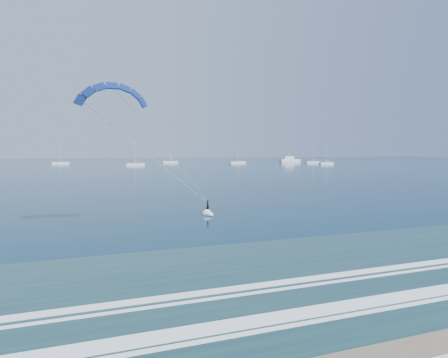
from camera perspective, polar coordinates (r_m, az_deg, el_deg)
The scene contains 8 objects.
kitesurfer_rig at distance 40.23m, azimuth -8.24°, elevation 3.84°, with size 16.08×9.76×14.19m.
motor_yacht at distance 274.37m, azimuth 9.33°, elevation 2.71°, with size 14.50×3.87×6.06m.
sailboat_2 at distance 248.90m, azimuth -22.33°, elevation 2.14°, with size 9.09×2.40×12.21m.
sailboat_3 at distance 210.91m, azimuth -12.58°, elevation 2.07°, with size 9.12×2.40×12.60m.
sailboat_4 at distance 254.87m, azimuth -7.71°, elevation 2.44°, with size 9.69×2.40×13.04m.
sailboat_5 at distance 243.65m, azimuth 1.97°, elevation 2.40°, with size 9.88×2.40×13.33m.
sailboat_6 at distance 233.23m, azimuth 14.38°, elevation 2.21°, with size 8.34×2.40×11.35m.
sailboat_7 at distance 252.20m, azimuth 12.56°, elevation 2.36°, with size 9.73×2.40×12.31m.
Camera 1 is at (-10.81, -9.34, 7.19)m, focal length 32.00 mm.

